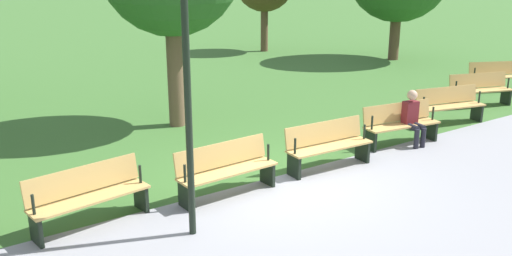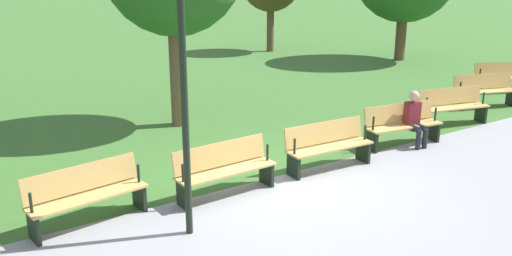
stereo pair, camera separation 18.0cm
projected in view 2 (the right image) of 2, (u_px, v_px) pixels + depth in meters
ground_plane at (282, 182)px, 9.72m from camera, size 120.00×120.00×0.00m
path_paving at (383, 238)px, 7.72m from camera, size 34.67×5.51×0.01m
bench_0 at (503, 76)px, 16.52m from camera, size 1.83×1.17×0.89m
bench_1 at (485, 90)px, 14.75m from camera, size 1.85×1.03×0.89m
bench_2 at (452, 106)px, 13.11m from camera, size 1.85×0.88×0.89m
bench_3 at (402, 124)px, 11.60m from camera, size 1.84×0.72×0.89m
bench_4 at (328, 145)px, 10.25m from camera, size 1.81×0.56×0.89m
bench_5 at (225, 168)px, 9.06m from camera, size 1.81×0.56×0.89m
bench_6 at (87, 194)px, 8.05m from camera, size 1.84×0.72×0.89m
person_seated at (415, 117)px, 11.52m from camera, size 0.38×0.55×1.20m
lamp_post at (182, 47)px, 7.09m from camera, size 0.32×0.32×3.90m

